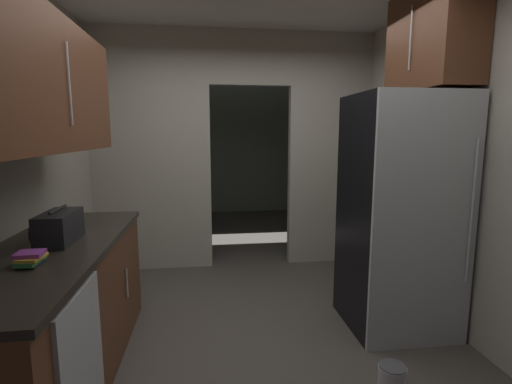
# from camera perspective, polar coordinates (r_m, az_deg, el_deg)

# --- Properties ---
(ground) EXTENTS (20.00, 20.00, 0.00)m
(ground) POSITION_cam_1_polar(r_m,az_deg,el_deg) (3.06, -0.34, -22.06)
(ground) COLOR #47423D
(kitchen_partition) EXTENTS (3.23, 0.12, 2.73)m
(kitchen_partition) POSITION_cam_1_polar(r_m,az_deg,el_deg) (4.40, -3.91, 7.27)
(kitchen_partition) COLOR #ADA899
(kitchen_partition) RESTS_ON ground
(adjoining_room_shell) EXTENTS (3.23, 3.20, 2.73)m
(adjoining_room_shell) POSITION_cam_1_polar(r_m,az_deg,el_deg) (6.51, -4.59, 6.99)
(adjoining_room_shell) COLOR gray
(adjoining_room_shell) RESTS_ON ground
(kitchen_flank_right) EXTENTS (0.10, 4.29, 2.73)m
(kitchen_flank_right) POSITION_cam_1_polar(r_m,az_deg,el_deg) (3.00, 34.06, 3.37)
(kitchen_flank_right) COLOR #ADA899
(kitchen_flank_right) RESTS_ON ground
(refrigerator) EXTENTS (0.79, 0.77, 1.87)m
(refrigerator) POSITION_cam_1_polar(r_m,az_deg,el_deg) (3.20, 21.02, -3.17)
(refrigerator) COLOR black
(refrigerator) RESTS_ON ground
(lower_cabinet_run) EXTENTS (0.69, 2.02, 0.90)m
(lower_cabinet_run) POSITION_cam_1_polar(r_m,az_deg,el_deg) (2.73, -28.22, -16.46)
(lower_cabinet_run) COLOR brown
(lower_cabinet_run) RESTS_ON ground
(dishwasher) EXTENTS (0.02, 0.56, 0.84)m
(dishwasher) POSITION_cam_1_polar(r_m,az_deg,el_deg) (2.17, -24.87, -24.02)
(dishwasher) COLOR #B7BABC
(dishwasher) RESTS_ON ground
(upper_cabinet_counterside) EXTENTS (0.36, 1.82, 0.77)m
(upper_cabinet_counterside) POSITION_cam_1_polar(r_m,az_deg,el_deg) (2.50, -30.62, 14.04)
(upper_cabinet_counterside) COLOR brown
(upper_cabinet_fridgeside) EXTENTS (0.36, 0.86, 0.80)m
(upper_cabinet_fridgeside) POSITION_cam_1_polar(r_m,az_deg,el_deg) (3.43, 25.32, 20.40)
(upper_cabinet_fridgeside) COLOR brown
(boombox) EXTENTS (0.19, 0.37, 0.22)m
(boombox) POSITION_cam_1_polar(r_m,az_deg,el_deg) (2.63, -27.85, -4.79)
(boombox) COLOR black
(boombox) RESTS_ON lower_cabinet_run
(book_stack) EXTENTS (0.14, 0.16, 0.07)m
(book_stack) POSITION_cam_1_polar(r_m,az_deg,el_deg) (2.26, -31.15, -8.68)
(book_stack) COLOR black
(book_stack) RESTS_ON lower_cabinet_run
(paint_can) EXTENTS (0.17, 0.17, 0.18)m
(paint_can) POSITION_cam_1_polar(r_m,az_deg,el_deg) (2.69, 20.02, -25.22)
(paint_can) COLOR silver
(paint_can) RESTS_ON ground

